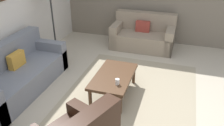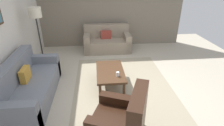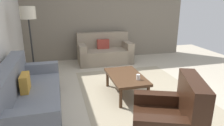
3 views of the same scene
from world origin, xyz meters
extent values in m
plane|color=#B2A893|center=(0.00, 0.00, 0.00)|extent=(8.00, 8.00, 0.00)
cube|color=slate|center=(3.00, 0.00, 1.40)|extent=(0.12, 5.20, 2.80)
cube|color=gray|center=(0.00, 0.00, 0.00)|extent=(3.29, 2.31, 0.01)
cube|color=slate|center=(-0.25, 2.02, 0.21)|extent=(2.11, 0.87, 0.42)
cube|color=slate|center=(-0.25, 2.33, 0.44)|extent=(2.11, 0.24, 0.88)
cube|color=slate|center=(-1.21, 2.02, 0.31)|extent=(0.20, 0.87, 0.62)
cube|color=slate|center=(0.70, 2.02, 0.31)|extent=(0.20, 0.87, 0.62)
cube|color=gold|center=(-0.15, 2.11, 0.56)|extent=(0.36, 0.12, 0.28)
cube|color=gray|center=(2.37, 0.21, 0.21)|extent=(0.86, 1.58, 0.42)
cube|color=gray|center=(2.68, 0.21, 0.44)|extent=(0.24, 1.58, 0.88)
cube|color=gray|center=(2.37, 0.90, 0.31)|extent=(0.86, 0.20, 0.62)
cube|color=gray|center=(2.37, -0.49, 0.31)|extent=(0.86, 0.20, 0.62)
cube|color=#99382D|center=(2.46, 0.24, 0.56)|extent=(0.12, 0.36, 0.28)
cube|color=black|center=(-1.56, 0.04, 0.47)|extent=(0.82, 0.48, 0.95)
cube|color=black|center=(-1.16, 0.20, 0.30)|extent=(0.45, 0.80, 0.60)
cylinder|color=#472D1C|center=(-0.37, 0.04, 0.18)|extent=(0.06, 0.06, 0.36)
cylinder|color=#472D1C|center=(0.61, 0.04, 0.18)|extent=(0.06, 0.06, 0.36)
cylinder|color=#472D1C|center=(-0.37, 0.56, 0.18)|extent=(0.06, 0.06, 0.36)
cylinder|color=#472D1C|center=(0.61, 0.56, 0.18)|extent=(0.06, 0.06, 0.36)
cube|color=#472D1C|center=(0.12, 0.30, 0.39)|extent=(1.10, 0.64, 0.05)
cylinder|color=white|center=(-0.15, 0.15, 0.46)|extent=(0.07, 0.07, 0.10)
cylinder|color=black|center=(1.24, 2.11, 0.01)|extent=(0.28, 0.28, 0.03)
cylinder|color=#262626|center=(1.24, 2.11, 0.72)|extent=(0.04, 0.04, 1.45)
cylinder|color=beige|center=(1.24, 2.11, 1.58)|extent=(0.32, 0.32, 0.26)
camera|label=1|loc=(-3.24, -0.74, 2.50)|focal=37.00mm
camera|label=2|loc=(-3.55, 0.61, 2.43)|focal=28.64mm
camera|label=3|loc=(-3.45, 1.54, 1.83)|focal=32.66mm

